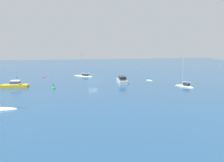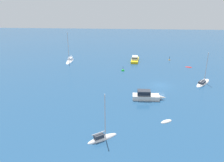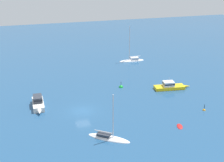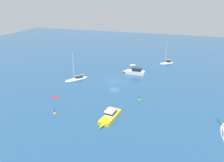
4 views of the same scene
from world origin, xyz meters
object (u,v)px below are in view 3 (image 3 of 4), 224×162
(sailboat, at_px, (132,60))
(motor_cruiser, at_px, (38,103))
(cabin_cruiser, at_px, (170,86))
(mooring_buoy, at_px, (204,110))
(channel_buoy, at_px, (121,87))
(sloop, at_px, (108,138))
(tender, at_px, (180,127))

(sailboat, relative_size, motor_cruiser, 1.44)
(motor_cruiser, xyz_separation_m, cabin_cruiser, (-26.38, -1.43, -0.17))
(mooring_buoy, bearing_deg, cabin_cruiser, -81.57)
(motor_cruiser, bearing_deg, channel_buoy, 106.43)
(channel_buoy, distance_m, mooring_buoy, 17.91)
(channel_buoy, bearing_deg, sloop, 67.62)
(tender, distance_m, sloop, 11.88)
(tender, xyz_separation_m, motor_cruiser, (21.17, -13.47, 0.76))
(sailboat, height_order, channel_buoy, sailboat)
(channel_buoy, bearing_deg, motor_cruiser, 16.14)
(channel_buoy, bearing_deg, cabin_cruiser, 159.45)
(channel_buoy, relative_size, mooring_buoy, 1.23)
(sailboat, height_order, cabin_cruiser, sailboat)
(cabin_cruiser, relative_size, channel_buoy, 4.57)
(tender, bearing_deg, sailboat, 11.61)
(motor_cruiser, distance_m, channel_buoy, 17.76)
(cabin_cruiser, bearing_deg, motor_cruiser, -171.27)
(motor_cruiser, distance_m, sloop, 16.73)
(motor_cruiser, relative_size, cabin_cruiser, 0.86)
(sloop, height_order, channel_buoy, sloop)
(sailboat, relative_size, tender, 4.59)
(channel_buoy, xyz_separation_m, mooring_buoy, (-10.92, 14.20, 0.02))
(tender, height_order, motor_cruiser, motor_cruiser)
(motor_cruiser, height_order, channel_buoy, motor_cruiser)
(channel_buoy, bearing_deg, mooring_buoy, 127.57)
(sailboat, distance_m, motor_cruiser, 32.82)
(tender, height_order, sloop, sloop)
(sailboat, xyz_separation_m, channel_buoy, (7.97, 16.31, -0.20))
(motor_cruiser, bearing_deg, sailboat, 130.64)
(motor_cruiser, bearing_deg, mooring_buoy, 71.97)
(cabin_cruiser, relative_size, sloop, 1.00)
(sailboat, relative_size, sloop, 1.25)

